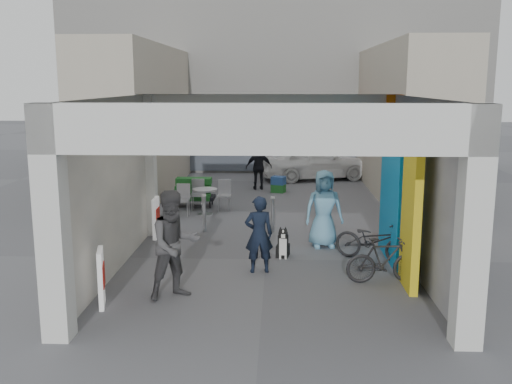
{
  "coord_description": "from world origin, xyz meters",
  "views": [
    {
      "loc": [
        0.27,
        -11.87,
        3.78
      ],
      "look_at": [
        -0.25,
        1.0,
        1.3
      ],
      "focal_mm": 40.0,
      "sensor_mm": 36.0,
      "label": 1
    }
  ],
  "objects_px": {
    "bicycle_rear": "(385,260)",
    "bicycle_front": "(373,241)",
    "border_collie": "(283,245)",
    "man_with_dog": "(259,234)",
    "man_crates": "(259,167)",
    "white_van": "(314,161)",
    "produce_stand": "(193,195)",
    "man_elderly": "(324,209)",
    "man_back_turned": "(175,245)",
    "cafe_set": "(202,202)"
  },
  "relations": [
    {
      "from": "white_van",
      "to": "man_back_turned",
      "type": "bearing_deg",
      "value": 151.31
    },
    {
      "from": "man_with_dog",
      "to": "man_crates",
      "type": "distance_m",
      "value": 9.12
    },
    {
      "from": "produce_stand",
      "to": "border_collie",
      "type": "xyz_separation_m",
      "value": [
        2.75,
        -5.18,
        -0.06
      ]
    },
    {
      "from": "man_back_turned",
      "to": "man_crates",
      "type": "distance_m",
      "value": 10.62
    },
    {
      "from": "man_elderly",
      "to": "man_crates",
      "type": "xyz_separation_m",
      "value": [
        -1.77,
        7.22,
        -0.11
      ]
    },
    {
      "from": "bicycle_rear",
      "to": "white_van",
      "type": "bearing_deg",
      "value": -2.74
    },
    {
      "from": "bicycle_front",
      "to": "man_crates",
      "type": "bearing_deg",
      "value": 48.1
    },
    {
      "from": "man_back_turned",
      "to": "man_elderly",
      "type": "distance_m",
      "value": 4.41
    },
    {
      "from": "man_crates",
      "to": "white_van",
      "type": "height_order",
      "value": "man_crates"
    },
    {
      "from": "produce_stand",
      "to": "man_with_dog",
      "type": "bearing_deg",
      "value": -53.81
    },
    {
      "from": "cafe_set",
      "to": "white_van",
      "type": "bearing_deg",
      "value": 58.77
    },
    {
      "from": "cafe_set",
      "to": "white_van",
      "type": "relative_size",
      "value": 0.35
    },
    {
      "from": "bicycle_rear",
      "to": "produce_stand",
      "type": "bearing_deg",
      "value": 29.06
    },
    {
      "from": "produce_stand",
      "to": "man_elderly",
      "type": "xyz_separation_m",
      "value": [
        3.7,
        -4.29,
        0.56
      ]
    },
    {
      "from": "man_elderly",
      "to": "man_with_dog",
      "type": "bearing_deg",
      "value": -136.81
    },
    {
      "from": "bicycle_rear",
      "to": "bicycle_front",
      "type": "bearing_deg",
      "value": -5.82
    },
    {
      "from": "man_with_dog",
      "to": "man_crates",
      "type": "xyz_separation_m",
      "value": [
        -0.33,
        9.11,
        0.01
      ]
    },
    {
      "from": "man_elderly",
      "to": "man_crates",
      "type": "distance_m",
      "value": 7.43
    },
    {
      "from": "border_collie",
      "to": "white_van",
      "type": "height_order",
      "value": "white_van"
    },
    {
      "from": "cafe_set",
      "to": "border_collie",
      "type": "height_order",
      "value": "cafe_set"
    },
    {
      "from": "cafe_set",
      "to": "bicycle_rear",
      "type": "bearing_deg",
      "value": -53.85
    },
    {
      "from": "cafe_set",
      "to": "man_elderly",
      "type": "distance_m",
      "value": 4.82
    },
    {
      "from": "white_van",
      "to": "bicycle_rear",
      "type": "bearing_deg",
      "value": 168.47
    },
    {
      "from": "man_crates",
      "to": "bicycle_front",
      "type": "xyz_separation_m",
      "value": [
        2.75,
        -8.3,
        -0.35
      ]
    },
    {
      "from": "cafe_set",
      "to": "man_elderly",
      "type": "height_order",
      "value": "man_elderly"
    },
    {
      "from": "white_van",
      "to": "bicycle_front",
      "type": "bearing_deg",
      "value": 168.86
    },
    {
      "from": "border_collie",
      "to": "man_with_dog",
      "type": "distance_m",
      "value": 1.22
    },
    {
      "from": "bicycle_rear",
      "to": "white_van",
      "type": "relative_size",
      "value": 0.35
    },
    {
      "from": "produce_stand",
      "to": "man_crates",
      "type": "height_order",
      "value": "man_crates"
    },
    {
      "from": "produce_stand",
      "to": "man_elderly",
      "type": "distance_m",
      "value": 5.69
    },
    {
      "from": "produce_stand",
      "to": "bicycle_rear",
      "type": "distance_m",
      "value": 8.18
    },
    {
      "from": "border_collie",
      "to": "bicycle_front",
      "type": "relative_size",
      "value": 0.41
    },
    {
      "from": "border_collie",
      "to": "man_crates",
      "type": "height_order",
      "value": "man_crates"
    },
    {
      "from": "produce_stand",
      "to": "white_van",
      "type": "height_order",
      "value": "white_van"
    },
    {
      "from": "man_crates",
      "to": "white_van",
      "type": "bearing_deg",
      "value": -140.22
    },
    {
      "from": "bicycle_rear",
      "to": "man_back_turned",
      "type": "bearing_deg",
      "value": 97.62
    },
    {
      "from": "man_crates",
      "to": "white_van",
      "type": "relative_size",
      "value": 0.37
    },
    {
      "from": "produce_stand",
      "to": "bicycle_front",
      "type": "bearing_deg",
      "value": -32.77
    },
    {
      "from": "bicycle_rear",
      "to": "man_crates",
      "type": "bearing_deg",
      "value": 10.08
    },
    {
      "from": "border_collie",
      "to": "bicycle_front",
      "type": "bearing_deg",
      "value": 4.87
    },
    {
      "from": "border_collie",
      "to": "man_with_dog",
      "type": "relative_size",
      "value": 0.45
    },
    {
      "from": "man_back_turned",
      "to": "man_elderly",
      "type": "height_order",
      "value": "man_back_turned"
    },
    {
      "from": "produce_stand",
      "to": "cafe_set",
      "type": "bearing_deg",
      "value": -49.04
    },
    {
      "from": "man_with_dog",
      "to": "produce_stand",
      "type": "bearing_deg",
      "value": -79.6
    },
    {
      "from": "border_collie",
      "to": "man_elderly",
      "type": "distance_m",
      "value": 1.45
    },
    {
      "from": "cafe_set",
      "to": "bicycle_front",
      "type": "bearing_deg",
      "value": -46.54
    },
    {
      "from": "cafe_set",
      "to": "white_van",
      "type": "distance_m",
      "value": 7.05
    },
    {
      "from": "bicycle_front",
      "to": "produce_stand",
      "type": "bearing_deg",
      "value": 70.87
    },
    {
      "from": "cafe_set",
      "to": "bicycle_rear",
      "type": "distance_m",
      "value": 7.27
    },
    {
      "from": "bicycle_rear",
      "to": "man_elderly",
      "type": "bearing_deg",
      "value": 16.22
    }
  ]
}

